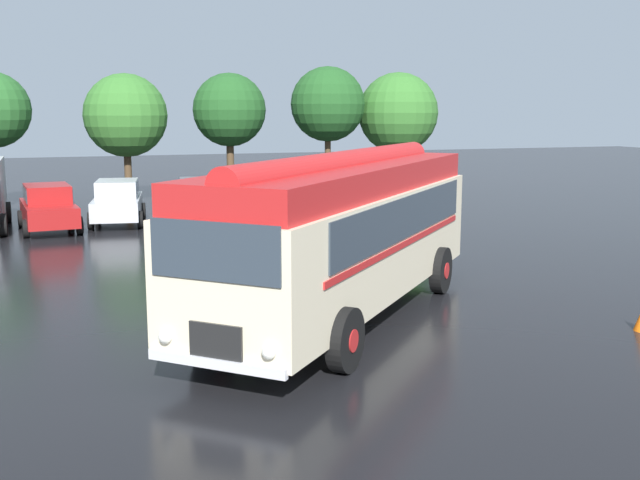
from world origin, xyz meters
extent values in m
plane|color=black|center=(0.00, 0.00, 0.00)|extent=(120.00, 120.00, 0.00)
cube|color=beige|center=(0.66, 0.01, 1.60)|extent=(8.71, 8.96, 2.10)
cube|color=red|center=(0.66, 0.01, 2.93)|extent=(8.43, 8.68, 0.56)
cylinder|color=red|center=(0.66, 0.01, 3.19)|extent=(6.99, 7.29, 0.60)
cube|color=#2D3842|center=(1.78, -0.65, 2.17)|extent=(5.55, 5.81, 0.84)
cube|color=#2D3842|center=(-0.05, 1.10, 2.17)|extent=(5.55, 5.81, 0.84)
cube|color=red|center=(1.71, -0.72, 1.63)|extent=(5.68, 5.95, 0.12)
cube|color=red|center=(-0.11, 1.02, 1.63)|extent=(5.68, 5.95, 0.12)
cube|color=#2D3842|center=(-2.80, -3.62, 2.27)|extent=(1.62, 1.54, 0.88)
cube|color=black|center=(-2.80, -3.62, 0.90)|extent=(0.69, 0.66, 0.56)
cube|color=silver|center=(-2.82, -3.64, 0.57)|extent=(1.79, 1.71, 0.16)
sphere|color=white|center=(-2.16, -4.25, 0.87)|extent=(0.22, 0.22, 0.22)
sphere|color=white|center=(-3.46, -3.01, 0.87)|extent=(0.22, 0.22, 0.22)
cylinder|color=black|center=(-0.54, -3.13, 0.55)|extent=(0.96, 0.99, 1.10)
cylinder|color=red|center=(-0.54, -3.13, 0.55)|extent=(0.50, 0.50, 0.39)
cylinder|color=black|center=(-2.42, -1.34, 0.55)|extent=(0.96, 0.99, 1.10)
cylinder|color=red|center=(-2.42, -1.34, 0.55)|extent=(0.50, 0.50, 0.39)
cylinder|color=black|center=(3.60, 1.21, 0.55)|extent=(0.96, 0.99, 1.10)
cylinder|color=red|center=(3.60, 1.21, 0.55)|extent=(0.50, 0.50, 0.39)
cylinder|color=black|center=(1.72, 3.00, 0.55)|extent=(0.96, 0.99, 1.10)
cylinder|color=red|center=(1.72, 3.00, 0.55)|extent=(0.50, 0.50, 0.39)
cube|color=maroon|center=(-5.21, 14.21, 0.67)|extent=(2.09, 4.34, 0.70)
cube|color=maroon|center=(-5.22, 14.36, 1.34)|extent=(1.69, 2.32, 0.64)
cube|color=#2D3842|center=(-4.47, 14.43, 1.34)|extent=(0.21, 1.93, 0.50)
cube|color=#2D3842|center=(-5.98, 14.29, 1.34)|extent=(0.21, 1.93, 0.50)
cylinder|color=black|center=(-4.21, 13.00, 0.32)|extent=(0.26, 0.66, 0.64)
cylinder|color=black|center=(-5.96, 12.83, 0.32)|extent=(0.26, 0.66, 0.64)
cylinder|color=black|center=(-4.46, 15.59, 0.32)|extent=(0.26, 0.66, 0.64)
cylinder|color=black|center=(-6.21, 15.43, 0.32)|extent=(0.26, 0.66, 0.64)
cube|color=#B7BABF|center=(-2.72, 15.16, 0.67)|extent=(2.29, 4.40, 0.70)
cube|color=#B7BABF|center=(-2.70, 15.31, 1.34)|extent=(1.80, 2.38, 0.64)
cube|color=#2D3842|center=(-1.95, 15.20, 1.34)|extent=(0.31, 1.91, 0.50)
cube|color=#2D3842|center=(-3.45, 15.42, 1.34)|extent=(0.31, 1.91, 0.50)
cylinder|color=black|center=(-2.04, 13.74, 0.32)|extent=(0.29, 0.66, 0.64)
cylinder|color=black|center=(-3.79, 14.00, 0.32)|extent=(0.29, 0.66, 0.64)
cylinder|color=black|center=(-1.66, 16.32, 0.32)|extent=(0.29, 0.66, 0.64)
cylinder|color=black|center=(-3.41, 16.58, 0.32)|extent=(0.29, 0.66, 0.64)
cube|color=#4C5156|center=(0.38, 14.73, 0.67)|extent=(2.26, 4.39, 0.70)
cube|color=#4C5156|center=(0.40, 14.87, 1.34)|extent=(1.78, 2.37, 0.64)
cube|color=#2D3842|center=(1.15, 14.77, 1.34)|extent=(0.29, 1.92, 0.50)
cube|color=#2D3842|center=(-0.35, 14.98, 1.34)|extent=(0.29, 1.92, 0.50)
cylinder|color=black|center=(1.08, 13.32, 0.32)|extent=(0.29, 0.66, 0.64)
cylinder|color=black|center=(-0.67, 13.56, 0.32)|extent=(0.29, 0.66, 0.64)
cylinder|color=black|center=(1.43, 15.89, 0.32)|extent=(0.29, 0.66, 0.64)
cylinder|color=black|center=(-0.31, 16.14, 0.32)|extent=(0.29, 0.66, 0.64)
cube|color=silver|center=(2.92, 14.10, 0.67)|extent=(1.82, 4.25, 0.70)
cube|color=silver|center=(2.93, 14.25, 1.34)|extent=(1.56, 2.23, 0.64)
cube|color=#2D3842|center=(3.69, 14.23, 1.34)|extent=(0.08, 1.93, 0.50)
cube|color=#2D3842|center=(2.17, 14.28, 1.34)|extent=(0.08, 1.93, 0.50)
cylinder|color=black|center=(3.77, 12.78, 0.32)|extent=(0.22, 0.65, 0.64)
cylinder|color=black|center=(2.01, 12.83, 0.32)|extent=(0.22, 0.65, 0.64)
cylinder|color=black|center=(3.84, 15.38, 0.32)|extent=(0.22, 0.65, 0.64)
cylinder|color=black|center=(2.08, 15.43, 0.32)|extent=(0.22, 0.65, 0.64)
cylinder|color=black|center=(-6.70, 13.45, 0.40)|extent=(0.25, 0.80, 0.80)
cylinder|color=black|center=(-6.74, 17.02, 0.40)|extent=(0.25, 0.80, 0.80)
cylinder|color=#4C3823|center=(-1.69, 21.67, 1.32)|extent=(0.34, 0.34, 2.64)
sphere|color=#336B28|center=(-1.69, 21.67, 4.07)|extent=(3.83, 3.83, 3.83)
sphere|color=#336B28|center=(-1.47, 21.44, 3.95)|extent=(2.75, 2.75, 2.75)
cylinder|color=#4C3823|center=(3.11, 21.38, 1.51)|extent=(0.36, 0.36, 3.02)
sphere|color=#1E4C1E|center=(3.11, 21.38, 4.32)|extent=(3.49, 3.49, 3.49)
sphere|color=#1E4C1E|center=(3.17, 21.44, 4.05)|extent=(2.14, 2.14, 2.14)
cylinder|color=#4C3823|center=(8.37, 22.06, 1.60)|extent=(0.31, 0.31, 3.19)
sphere|color=#1E4C1E|center=(8.37, 22.06, 4.61)|extent=(3.79, 3.79, 3.79)
sphere|color=#1E4C1E|center=(8.95, 22.19, 4.66)|extent=(2.21, 2.21, 2.21)
cylinder|color=#4C3823|center=(12.34, 22.11, 1.30)|extent=(0.32, 0.32, 2.59)
sphere|color=#336B28|center=(12.34, 22.11, 4.17)|extent=(4.21, 4.21, 4.21)
sphere|color=#336B28|center=(12.23, 22.22, 4.00)|extent=(2.35, 2.35, 2.35)
camera|label=1|loc=(-4.92, -14.22, 4.30)|focal=42.00mm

